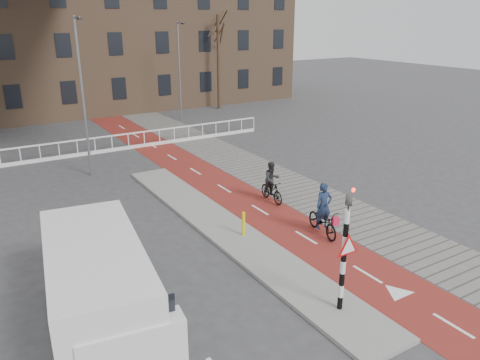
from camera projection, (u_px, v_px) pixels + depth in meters
ground at (309, 273)px, 14.58m from camera, size 120.00×120.00×0.00m
bike_lane at (204, 177)px, 23.37m from camera, size 2.50×60.00×0.01m
sidewalk at (251, 168)px, 24.75m from camera, size 3.00×60.00×0.01m
curb_island at (226, 230)px, 17.44m from camera, size 1.80×16.00×0.12m
traffic_signal at (345, 247)px, 12.00m from camera, size 0.80×0.80×3.68m
bollard at (244, 224)px, 16.73m from camera, size 0.12×0.12×0.89m
cyclist_near at (323, 217)px, 17.01m from camera, size 0.99×1.97×1.96m
cyclist_far at (272, 185)px, 20.00m from camera, size 0.77×1.64×1.77m
van at (97, 286)px, 11.58m from camera, size 2.96×5.78×2.38m
railing at (41, 156)px, 25.70m from camera, size 28.00×0.10×0.99m
townhouse_row at (20, 13)px, 36.28m from camera, size 46.00×10.00×15.90m
tree_right at (219, 63)px, 39.47m from camera, size 0.27×0.27×7.76m
streetlight_near at (83, 100)px, 22.30m from camera, size 0.12×0.12×7.64m
streetlight_right at (180, 72)px, 35.38m from camera, size 0.12×0.12×7.25m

